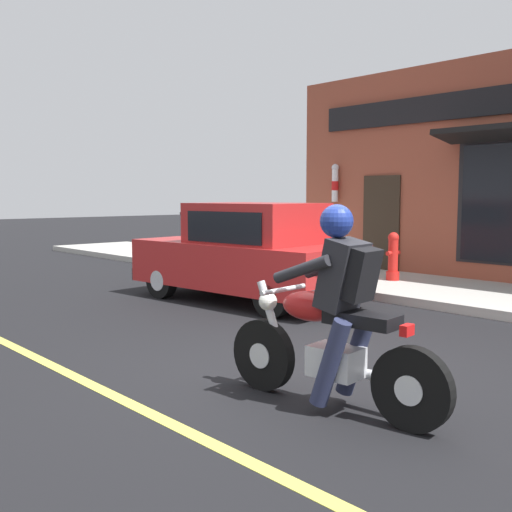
# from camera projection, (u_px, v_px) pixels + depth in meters

# --- Properties ---
(ground_plane) EXTENTS (80.00, 80.00, 0.00)m
(ground_plane) POSITION_uv_depth(u_px,v_px,m) (315.00, 371.00, 5.78)
(ground_plane) COLOR black
(sidewalk_curb) EXTENTS (2.60, 22.00, 0.14)m
(sidewalk_curb) POSITION_uv_depth(u_px,v_px,m) (369.00, 282.00, 11.25)
(sidewalk_curb) COLOR #ADAAA3
(sidewalk_curb) RESTS_ON ground
(lane_stripe) EXTENTS (0.12, 19.80, 0.01)m
(lane_stripe) POSITION_uv_depth(u_px,v_px,m) (10.00, 345.00, 6.77)
(lane_stripe) COLOR #D1C64C
(lane_stripe) RESTS_ON ground
(motorcycle_with_rider) EXTENTS (0.61, 2.02, 1.62)m
(motorcycle_with_rider) POSITION_uv_depth(u_px,v_px,m) (333.00, 325.00, 4.68)
(motorcycle_with_rider) COLOR black
(motorcycle_with_rider) RESTS_ON ground
(car_hatchback) EXTENTS (1.98, 3.91, 1.57)m
(car_hatchback) POSITION_uv_depth(u_px,v_px,m) (248.00, 254.00, 9.47)
(car_hatchback) COLOR black
(car_hatchback) RESTS_ON ground
(fire_hydrant) EXTENTS (0.36, 0.24, 0.88)m
(fire_hydrant) POSITION_uv_depth(u_px,v_px,m) (393.00, 257.00, 10.93)
(fire_hydrant) COLOR red
(fire_hydrant) RESTS_ON sidewalk_curb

